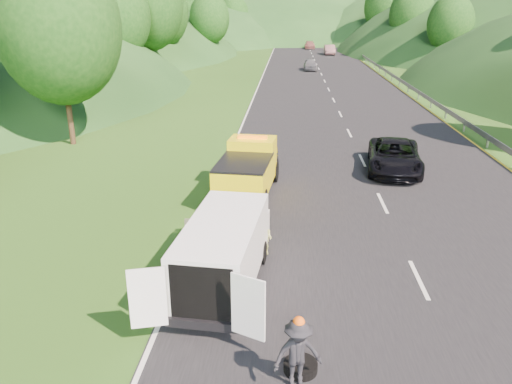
# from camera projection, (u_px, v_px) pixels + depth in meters

# --- Properties ---
(ground) EXTENTS (320.00, 320.00, 0.00)m
(ground) POSITION_uv_depth(u_px,v_px,m) (311.00, 246.00, 16.35)
(ground) COLOR #38661E
(ground) RESTS_ON ground
(road_surface) EXTENTS (14.00, 200.00, 0.02)m
(road_surface) POSITION_uv_depth(u_px,v_px,m) (325.00, 81.00, 53.63)
(road_surface) COLOR black
(road_surface) RESTS_ON ground
(guardrail) EXTENTS (0.06, 140.00, 1.52)m
(guardrail) POSITION_uv_depth(u_px,v_px,m) (375.00, 69.00, 64.90)
(guardrail) COLOR gray
(guardrail) RESTS_ON ground
(tree_line_left) EXTENTS (14.00, 140.00, 14.00)m
(tree_line_left) POSITION_uv_depth(u_px,v_px,m) (166.00, 62.00, 73.71)
(tree_line_left) COLOR #2C5B1A
(tree_line_left) RESTS_ON ground
(tree_line_right) EXTENTS (14.00, 140.00, 14.00)m
(tree_line_right) POSITION_uv_depth(u_px,v_px,m) (456.00, 63.00, 71.15)
(tree_line_right) COLOR #2C5B1A
(tree_line_right) RESTS_ON ground
(hills_backdrop) EXTENTS (201.00, 288.60, 44.00)m
(hills_backdrop) POSITION_uv_depth(u_px,v_px,m) (316.00, 36.00, 142.12)
(hills_backdrop) COLOR #2D5B23
(hills_backdrop) RESTS_ON ground
(tow_truck) EXTENTS (2.44, 5.44, 2.27)m
(tow_truck) POSITION_uv_depth(u_px,v_px,m) (249.00, 169.00, 20.60)
(tow_truck) COLOR black
(tow_truck) RESTS_ON ground
(white_van) EXTENTS (3.09, 5.85, 2.01)m
(white_van) POSITION_uv_depth(u_px,v_px,m) (225.00, 249.00, 13.65)
(white_van) COLOR black
(white_van) RESTS_ON ground
(woman) EXTENTS (0.46, 0.59, 1.48)m
(woman) POSITION_uv_depth(u_px,v_px,m) (229.00, 249.00, 16.16)
(woman) COLOR silver
(woman) RESTS_ON ground
(child) EXTENTS (0.66, 0.61, 1.09)m
(child) POSITION_uv_depth(u_px,v_px,m) (264.00, 254.00, 15.80)
(child) COLOR tan
(child) RESTS_ON ground
(suitcase) EXTENTS (0.36, 0.23, 0.55)m
(suitcase) POSITION_uv_depth(u_px,v_px,m) (190.00, 227.00, 17.12)
(suitcase) COLOR #4D4E3A
(suitcase) RESTS_ON ground
(spare_tire) EXTENTS (0.73, 0.73, 0.20)m
(spare_tire) POSITION_uv_depth(u_px,v_px,m) (300.00, 371.00, 10.69)
(spare_tire) COLOR black
(spare_tire) RESTS_ON ground
(passing_suv) EXTENTS (3.11, 5.48, 1.44)m
(passing_suv) POSITION_uv_depth(u_px,v_px,m) (393.00, 171.00, 23.92)
(passing_suv) COLOR black
(passing_suv) RESTS_ON ground
(dist_car_a) EXTENTS (1.64, 4.07, 1.39)m
(dist_car_a) POSITION_uv_depth(u_px,v_px,m) (310.00, 70.00, 63.16)
(dist_car_a) COLOR #535459
(dist_car_a) RESTS_ON ground
(dist_car_b) EXTENTS (1.68, 4.81, 1.59)m
(dist_car_b) POSITION_uv_depth(u_px,v_px,m) (329.00, 55.00, 84.73)
(dist_car_b) COLOR brown
(dist_car_b) RESTS_ON ground
(dist_car_c) EXTENTS (1.94, 4.77, 1.38)m
(dist_car_c) POSITION_uv_depth(u_px,v_px,m) (310.00, 49.00, 97.21)
(dist_car_c) COLOR #925149
(dist_car_c) RESTS_ON ground
(dist_car_d) EXTENTS (1.64, 4.07, 1.39)m
(dist_car_d) POSITION_uv_depth(u_px,v_px,m) (317.00, 42.00, 119.09)
(dist_car_d) COLOR brown
(dist_car_d) RESTS_ON ground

